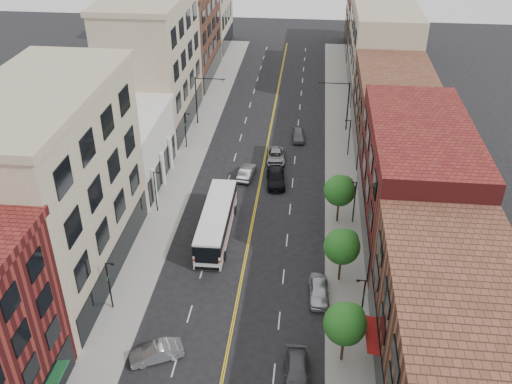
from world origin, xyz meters
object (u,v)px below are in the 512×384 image
(car_lane_a, at_px, (276,178))
(car_parked_mid, at_px, (297,373))
(car_parked_far, at_px, (319,291))
(car_lane_behind, at_px, (247,172))
(car_lane_c, at_px, (298,135))
(city_bus, at_px, (216,220))
(car_angle_b, at_px, (156,352))
(car_lane_b, at_px, (276,156))

(car_lane_a, bearing_deg, car_parked_mid, -89.03)
(car_parked_far, height_order, car_lane_behind, car_parked_far)
(car_lane_a, relative_size, car_lane_c, 1.31)
(city_bus, height_order, car_lane_a, city_bus)
(city_bus, distance_m, car_angle_b, 17.66)
(city_bus, height_order, car_lane_b, city_bus)
(car_lane_behind, bearing_deg, car_lane_c, -110.84)
(car_lane_behind, relative_size, car_lane_b, 0.88)
(car_angle_b, relative_size, car_lane_behind, 0.97)
(car_lane_b, xyz_separation_m, car_lane_c, (2.68, 6.69, 0.00))
(car_angle_b, relative_size, car_lane_a, 0.80)
(car_lane_a, bearing_deg, car_lane_behind, 157.50)
(car_parked_far, relative_size, car_lane_a, 0.84)
(car_angle_b, bearing_deg, car_lane_c, 141.27)
(car_parked_far, bearing_deg, car_lane_c, 92.83)
(car_angle_b, height_order, car_lane_b, car_angle_b)
(car_parked_mid, distance_m, car_lane_behind, 31.99)
(car_parked_mid, xyz_separation_m, car_lane_a, (-3.87, 29.99, 0.08))
(car_lane_a, bearing_deg, car_parked_far, -81.33)
(car_lane_behind, relative_size, car_lane_c, 1.08)
(city_bus, relative_size, car_angle_b, 2.92)
(city_bus, xyz_separation_m, car_angle_b, (-2.09, -17.50, -1.17))
(car_lane_b, bearing_deg, car_parked_mid, -88.06)
(city_bus, distance_m, car_lane_b, 18.07)
(car_parked_far, bearing_deg, city_bus, 138.47)
(city_bus, xyz_separation_m, car_lane_behind, (1.71, 12.66, -1.15))
(car_angle_b, distance_m, car_lane_c, 42.65)
(car_parked_mid, bearing_deg, car_parked_far, 77.35)
(car_lane_behind, distance_m, car_lane_b, 5.71)
(city_bus, bearing_deg, car_parked_far, -39.32)
(car_lane_a, bearing_deg, car_lane_c, 73.35)
(car_lane_b, bearing_deg, car_lane_behind, -130.21)
(car_angle_b, distance_m, car_parked_mid, 11.44)
(car_angle_b, bearing_deg, car_lane_a, 140.01)
(car_lane_behind, xyz_separation_m, car_lane_c, (5.98, 11.35, -0.03))
(car_lane_b, distance_m, car_lane_c, 7.21)
(car_angle_b, relative_size, car_lane_b, 0.85)
(car_parked_mid, bearing_deg, car_lane_behind, 100.50)
(car_parked_far, distance_m, car_lane_c, 32.93)
(car_parked_far, relative_size, car_lane_b, 0.89)
(city_bus, distance_m, car_lane_behind, 12.82)
(car_angle_b, height_order, car_lane_behind, car_lane_behind)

